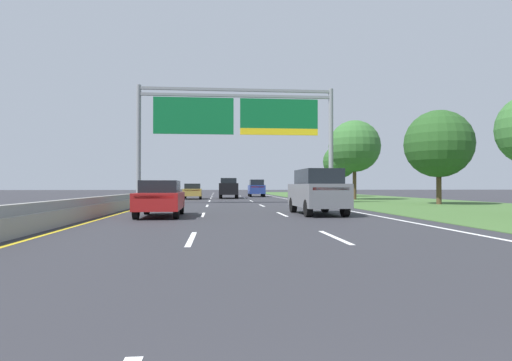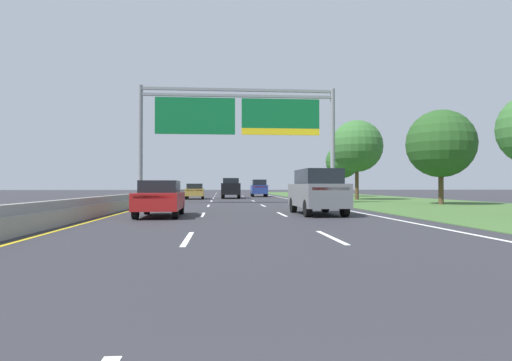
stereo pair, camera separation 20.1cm
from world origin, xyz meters
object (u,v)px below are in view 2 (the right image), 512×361
(car_blue_right_lane_suv, at_px, (259,188))
(roadside_tree_mid, at_px, (441,144))
(overhead_sign_gantry, at_px, (238,121))
(car_grey_right_lane_suv, at_px, (317,191))
(car_red_left_lane_sedan, at_px, (160,198))
(car_gold_left_lane_sedan, at_px, (195,191))
(roadside_tree_far, at_px, (357,146))
(pickup_truck_black, at_px, (231,188))
(roadside_tree_distant, at_px, (342,162))

(car_blue_right_lane_suv, bearing_deg, roadside_tree_mid, -153.24)
(overhead_sign_gantry, distance_m, car_grey_right_lane_suv, 14.18)
(car_red_left_lane_sedan, distance_m, car_gold_left_lane_sedan, 24.97)
(car_blue_right_lane_suv, bearing_deg, roadside_tree_far, -144.56)
(pickup_truck_black, distance_m, car_red_left_lane_sedan, 27.83)
(car_blue_right_lane_suv, height_order, roadside_tree_distant, roadside_tree_distant)
(roadside_tree_mid, height_order, roadside_tree_distant, roadside_tree_mid)
(car_red_left_lane_sedan, bearing_deg, roadside_tree_mid, -61.12)
(car_grey_right_lane_suv, bearing_deg, roadside_tree_mid, -50.15)
(roadside_tree_distant, bearing_deg, pickup_truck_black, -156.67)
(car_grey_right_lane_suv, height_order, roadside_tree_mid, roadside_tree_mid)
(car_gold_left_lane_sedan, distance_m, roadside_tree_far, 16.76)
(pickup_truck_black, relative_size, roadside_tree_mid, 0.80)
(car_blue_right_lane_suv, bearing_deg, car_gold_left_lane_sedan, 141.71)
(roadside_tree_far, distance_m, roadside_tree_distant, 12.46)
(overhead_sign_gantry, relative_size, car_gold_left_lane_sedan, 3.39)
(roadside_tree_far, height_order, roadside_tree_distant, roadside_tree_far)
(overhead_sign_gantry, distance_m, pickup_truck_black, 15.02)
(overhead_sign_gantry, xyz_separation_m, roadside_tree_mid, (14.49, -2.94, -1.93))
(car_red_left_lane_sedan, xyz_separation_m, roadside_tree_mid, (18.45, 10.56, 3.56))
(car_red_left_lane_sedan, xyz_separation_m, car_gold_left_lane_sedan, (-0.01, 24.97, 0.00))
(car_grey_right_lane_suv, distance_m, car_blue_right_lane_suv, 33.17)
(car_red_left_lane_sedan, distance_m, roadside_tree_distant, 38.32)
(overhead_sign_gantry, height_order, pickup_truck_black, overhead_sign_gantry)
(roadside_tree_distant, bearing_deg, car_red_left_lane_sedan, -118.00)
(car_gold_left_lane_sedan, height_order, roadside_tree_far, roadside_tree_far)
(pickup_truck_black, relative_size, roadside_tree_far, 0.71)
(car_red_left_lane_sedan, distance_m, car_blue_right_lane_suv, 34.66)
(roadside_tree_distant, bearing_deg, car_gold_left_lane_sedan, -154.06)
(pickup_truck_black, xyz_separation_m, roadside_tree_mid, (14.72, -17.01, 3.31))
(car_gold_left_lane_sedan, relative_size, roadside_tree_far, 0.58)
(car_grey_right_lane_suv, distance_m, roadside_tree_mid, 15.35)
(pickup_truck_black, xyz_separation_m, car_gold_left_lane_sedan, (-3.74, -2.60, -0.26))
(roadside_tree_far, bearing_deg, car_blue_right_lane_suv, 124.14)
(car_grey_right_lane_suv, relative_size, roadside_tree_distant, 0.73)
(car_gold_left_lane_sedan, bearing_deg, roadside_tree_mid, -129.51)
(car_gold_left_lane_sedan, bearing_deg, roadside_tree_distant, -65.59)
(overhead_sign_gantry, bearing_deg, roadside_tree_mid, -11.46)
(pickup_truck_black, bearing_deg, car_red_left_lane_sedan, 173.78)
(car_grey_right_lane_suv, relative_size, roadside_tree_far, 0.61)
(pickup_truck_black, xyz_separation_m, car_grey_right_lane_suv, (3.42, -26.87, 0.02))
(car_grey_right_lane_suv, relative_size, car_blue_right_lane_suv, 1.00)
(roadside_tree_distant, bearing_deg, roadside_tree_far, -99.87)
(car_red_left_lane_sedan, relative_size, roadside_tree_far, 0.57)
(car_gold_left_lane_sedan, xyz_separation_m, roadside_tree_mid, (18.46, -14.41, 3.56))
(pickup_truck_black, bearing_deg, roadside_tree_distant, -65.18)
(roadside_tree_far, bearing_deg, car_grey_right_lane_suv, -112.60)
(overhead_sign_gantry, height_order, car_red_left_lane_sedan, overhead_sign_gantry)
(pickup_truck_black, relative_size, car_red_left_lane_sedan, 1.23)
(overhead_sign_gantry, height_order, car_blue_right_lane_suv, overhead_sign_gantry)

